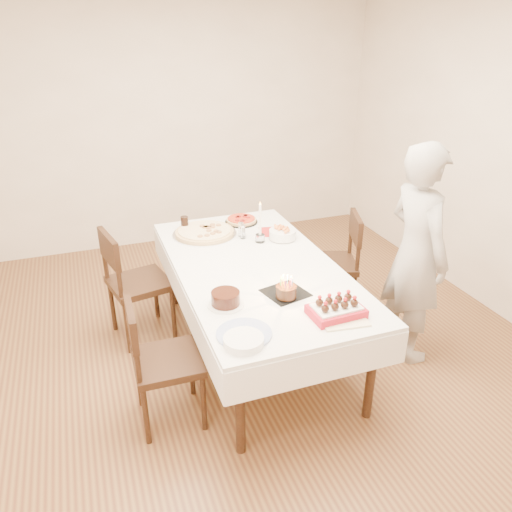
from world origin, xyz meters
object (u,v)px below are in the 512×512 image
object	(u,v)px
dining_table	(256,309)
pasta_bowl	(282,234)
birthday_cake	(286,287)
strawberry_box	(336,310)
chair_left_dessert	(167,362)
pizza_white	(205,232)
layer_cake	(226,299)
person	(416,254)
pizza_pepperoni	(241,220)
chair_right_savory	(330,264)
cola_glass	(185,223)
taper_candle	(260,222)
chair_left_savory	(139,283)

from	to	relation	value
dining_table	pasta_bowl	distance (m)	0.68
birthday_cake	strawberry_box	world-z (taller)	birthday_cake
chair_left_dessert	birthday_cake	xyz separation A→B (m)	(0.80, -0.00, 0.39)
pizza_white	layer_cake	world-z (taller)	layer_cake
person	pizza_pepperoni	world-z (taller)	person
chair_right_savory	strawberry_box	bearing A→B (deg)	-97.45
layer_cake	birthday_cake	distance (m)	0.40
pasta_bowl	cola_glass	size ratio (longest dim) A/B	1.83
pizza_white	pasta_bowl	distance (m)	0.66
chair_left_dessert	taper_candle	size ratio (longest dim) A/B	2.57
pizza_white	cola_glass	world-z (taller)	cola_glass
person	pasta_bowl	world-z (taller)	person
chair_right_savory	cola_glass	distance (m)	1.31
cola_glass	pasta_bowl	bearing A→B (deg)	-33.54
layer_cake	cola_glass	bearing A→B (deg)	88.54
pizza_white	strawberry_box	distance (m)	1.57
dining_table	chair_left_savory	distance (m)	0.97
chair_left_savory	pasta_bowl	distance (m)	1.22
cola_glass	pizza_white	bearing A→B (deg)	-50.07
pizza_pepperoni	pasta_bowl	xyz separation A→B (m)	(0.20, -0.47, 0.02)
pasta_bowl	cola_glass	bearing A→B (deg)	146.46
pizza_pepperoni	birthday_cake	size ratio (longest dim) A/B	2.04
person	taper_candle	xyz separation A→B (m)	(-0.93, 0.77, 0.09)
chair_left_savory	cola_glass	distance (m)	0.65
chair_left_dessert	person	distance (m)	1.93
chair_left_savory	birthday_cake	world-z (taller)	chair_left_savory
pizza_white	taper_candle	distance (m)	0.51
pasta_bowl	taper_candle	size ratio (longest dim) A/B	0.63
dining_table	taper_candle	size ratio (longest dim) A/B	6.15
chair_left_dessert	birthday_cake	world-z (taller)	birthday_cake
pizza_pepperoni	pasta_bowl	bearing A→B (deg)	-66.69
chair_right_savory	pasta_bowl	bearing A→B (deg)	-163.85
chair_left_dessert	cola_glass	distance (m)	1.48
dining_table	layer_cake	bearing A→B (deg)	-128.82
dining_table	layer_cake	distance (m)	0.73
dining_table	pizza_white	world-z (taller)	pizza_white
dining_table	pizza_pepperoni	size ratio (longest dim) A/B	7.41
cola_glass	strawberry_box	size ratio (longest dim) A/B	0.37
person	pizza_white	size ratio (longest dim) A/B	3.09
taper_candle	strawberry_box	xyz separation A→B (m)	(0.05, -1.20, -0.13)
pizza_pepperoni	person	bearing A→B (deg)	-52.76
cola_glass	birthday_cake	world-z (taller)	birthday_cake
dining_table	chair_right_savory	bearing A→B (deg)	23.68
pizza_pepperoni	taper_candle	distance (m)	0.48
chair_left_dessert	pizza_pepperoni	size ratio (longest dim) A/B	3.09
pasta_bowl	chair_right_savory	bearing A→B (deg)	-3.44
chair_right_savory	chair_left_savory	distance (m)	1.63
pizza_white	chair_left_savory	bearing A→B (deg)	-164.48
dining_table	pizza_pepperoni	distance (m)	0.96
birthday_cake	pasta_bowl	bearing A→B (deg)	68.69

